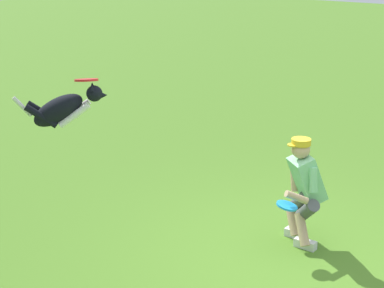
# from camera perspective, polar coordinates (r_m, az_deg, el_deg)

# --- Properties ---
(ground_plane) EXTENTS (60.00, 60.00, 0.00)m
(ground_plane) POSITION_cam_1_polar(r_m,az_deg,el_deg) (7.09, 9.10, -10.66)
(ground_plane) COLOR #4B7924
(person) EXTENTS (0.60, 0.71, 1.29)m
(person) POSITION_cam_1_polar(r_m,az_deg,el_deg) (7.24, 10.25, -4.00)
(person) COLOR silver
(person) RESTS_ON ground_plane
(dog) EXTENTS (0.75, 0.73, 0.52)m
(dog) POSITION_cam_1_polar(r_m,az_deg,el_deg) (6.60, -11.80, 3.19)
(dog) COLOR black
(frisbee_flying) EXTENTS (0.35, 0.35, 0.07)m
(frisbee_flying) POSITION_cam_1_polar(r_m,az_deg,el_deg) (6.60, -9.71, 5.84)
(frisbee_flying) COLOR red
(frisbee_held) EXTENTS (0.33, 0.33, 0.10)m
(frisbee_held) POSITION_cam_1_polar(r_m,az_deg,el_deg) (6.95, 8.74, -5.64)
(frisbee_held) COLOR #2195E9
(frisbee_held) RESTS_ON person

